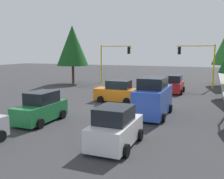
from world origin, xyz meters
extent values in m
plane|color=#353538|center=(0.00, 0.00, 0.00)|extent=(120.00, 120.00, 0.00)
cylinder|color=yellow|center=(-14.00, -7.50, 2.71)|extent=(0.18, 0.18, 5.43)
cylinder|color=yellow|center=(-14.00, -5.25, 5.28)|extent=(0.12, 4.50, 0.12)
cube|color=black|center=(-14.00, -3.36, 4.70)|extent=(0.36, 0.32, 0.96)
sphere|color=red|center=(-14.00, -3.18, 5.00)|extent=(0.18, 0.18, 0.18)
sphere|color=yellow|center=(-14.00, -3.18, 4.70)|extent=(0.18, 0.18, 0.18)
sphere|color=green|center=(-14.00, -3.18, 4.40)|extent=(0.18, 0.18, 0.18)
cylinder|color=yellow|center=(-14.00, 7.50, 2.69)|extent=(0.18, 0.18, 5.38)
cylinder|color=yellow|center=(-14.00, 5.25, 5.23)|extent=(0.12, 4.50, 0.12)
cube|color=black|center=(-14.00, 3.36, 4.65)|extent=(0.36, 0.32, 0.96)
sphere|color=red|center=(-14.00, 3.18, 4.95)|extent=(0.18, 0.18, 0.18)
sphere|color=yellow|center=(-14.00, 3.18, 4.65)|extent=(0.18, 0.18, 0.18)
sphere|color=green|center=(-14.00, 3.18, 4.35)|extent=(0.18, 0.18, 0.18)
cylinder|color=brown|center=(-12.00, -11.00, 1.39)|extent=(0.36, 0.36, 2.78)
cone|color=#19511E|center=(-12.00, -11.00, 5.35)|extent=(4.44, 4.44, 5.55)
cube|color=blue|center=(1.69, 3.60, 1.09)|extent=(4.80, 1.90, 1.85)
cube|color=black|center=(1.93, 3.60, 2.40)|extent=(2.50, 1.67, 0.76)
cylinder|color=black|center=(0.20, 2.59, 0.30)|extent=(0.60, 0.20, 0.60)
cylinder|color=black|center=(0.20, 4.61, 0.30)|extent=(0.60, 0.20, 0.60)
cylinder|color=black|center=(3.18, 2.59, 0.30)|extent=(0.60, 0.20, 0.60)
cylinder|color=black|center=(3.18, 4.61, 0.30)|extent=(0.60, 0.20, 0.60)
cube|color=orange|center=(-2.00, -0.59, 0.69)|extent=(1.61, 3.96, 1.05)
cube|color=black|center=(-2.00, -0.39, 1.60)|extent=(1.42, 2.06, 0.76)
cylinder|color=black|center=(-1.13, -1.82, 0.30)|extent=(0.20, 0.60, 0.60)
cylinder|color=black|center=(-2.87, -1.82, 0.30)|extent=(0.20, 0.60, 0.60)
cylinder|color=black|center=(-1.13, 0.64, 0.30)|extent=(0.20, 0.60, 0.60)
cylinder|color=black|center=(-2.87, 0.64, 0.30)|extent=(0.20, 0.60, 0.60)
cube|color=white|center=(8.11, 3.18, 0.69)|extent=(3.65, 1.74, 1.05)
cube|color=black|center=(8.29, 3.18, 1.60)|extent=(1.90, 1.53, 0.76)
cylinder|color=black|center=(6.98, 2.25, 0.30)|extent=(0.60, 0.20, 0.60)
cylinder|color=black|center=(6.98, 4.11, 0.30)|extent=(0.60, 0.20, 0.60)
cylinder|color=black|center=(9.24, 2.25, 0.30)|extent=(0.60, 0.20, 0.60)
cylinder|color=black|center=(9.24, 4.11, 0.30)|extent=(0.60, 0.20, 0.60)
cylinder|color=black|center=(9.81, -2.39, 0.30)|extent=(0.60, 0.20, 0.60)
cube|color=#1E7238|center=(6.02, -2.83, 0.69)|extent=(3.90, 1.65, 1.05)
cube|color=black|center=(5.83, -2.83, 1.60)|extent=(2.03, 1.45, 0.76)
cylinder|color=black|center=(7.23, -1.94, 0.30)|extent=(0.60, 0.20, 0.60)
cylinder|color=black|center=(7.23, -3.71, 0.30)|extent=(0.60, 0.20, 0.60)
cylinder|color=black|center=(4.81, -1.94, 0.30)|extent=(0.60, 0.20, 0.60)
cylinder|color=black|center=(4.81, -3.71, 0.30)|extent=(0.60, 0.20, 0.60)
cube|color=red|center=(-9.11, 3.53, 0.69)|extent=(3.72, 1.75, 1.05)
cube|color=black|center=(-8.93, 3.53, 1.60)|extent=(1.93, 1.54, 0.76)
cylinder|color=black|center=(-10.26, 2.60, 0.30)|extent=(0.60, 0.20, 0.60)
cylinder|color=black|center=(-10.26, 4.46, 0.30)|extent=(0.60, 0.20, 0.60)
cylinder|color=black|center=(-7.96, 2.60, 0.30)|extent=(0.60, 0.20, 0.60)
cylinder|color=black|center=(-7.96, 4.46, 0.30)|extent=(0.60, 0.20, 0.60)
camera|label=1|loc=(19.08, 7.39, 4.54)|focal=40.41mm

